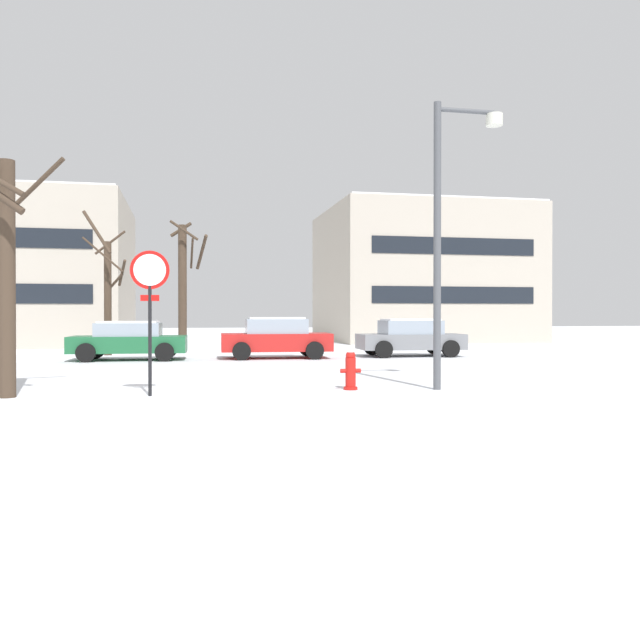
# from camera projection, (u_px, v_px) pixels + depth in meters

# --- Properties ---
(ground_plane) EXTENTS (120.00, 120.00, 0.00)m
(ground_plane) POSITION_uv_depth(u_px,v_px,m) (190.00, 385.00, 14.76)
(ground_plane) COLOR white
(road_surface) EXTENTS (80.00, 8.94, 0.00)m
(road_surface) POSITION_uv_depth(u_px,v_px,m) (189.00, 372.00, 18.16)
(road_surface) COLOR silver
(road_surface) RESTS_ON ground
(stop_sign) EXTENTS (0.76, 0.11, 2.86)m
(stop_sign) POSITION_uv_depth(u_px,v_px,m) (150.00, 294.00, 12.88)
(stop_sign) COLOR black
(stop_sign) RESTS_ON ground
(fire_hydrant) EXTENTS (0.44, 0.30, 0.86)m
(fire_hydrant) POSITION_uv_depth(u_px,v_px,m) (351.00, 369.00, 13.94)
(fire_hydrant) COLOR red
(fire_hydrant) RESTS_ON ground
(street_lamp) EXTENTS (1.56, 0.36, 6.11)m
(street_lamp) POSITION_uv_depth(u_px,v_px,m) (448.00, 217.00, 13.99)
(street_lamp) COLOR #4C4F54
(street_lamp) RESTS_ON ground
(parked_car_green) EXTENTS (4.00, 2.15, 1.35)m
(parked_car_green) POSITION_uv_depth(u_px,v_px,m) (129.00, 340.00, 22.82)
(parked_car_green) COLOR #1E6038
(parked_car_green) RESTS_ON ground
(parked_car_red) EXTENTS (4.01, 2.17, 1.48)m
(parked_car_red) POSITION_uv_depth(u_px,v_px,m) (276.00, 337.00, 23.75)
(parked_car_red) COLOR red
(parked_car_red) RESTS_ON ground
(parked_car_gray) EXTENTS (3.98, 2.19, 1.42)m
(parked_car_gray) POSITION_uv_depth(u_px,v_px,m) (410.00, 337.00, 24.88)
(parked_car_gray) COLOR slate
(parked_car_gray) RESTS_ON ground
(tree_far_left) EXTENTS (1.67, 1.66, 5.56)m
(tree_far_left) POSITION_uv_depth(u_px,v_px,m) (108.00, 290.00, 25.40)
(tree_far_left) COLOR #423326
(tree_far_left) RESTS_ON ground
(tree_near_corner) EXTENTS (1.89, 1.92, 4.77)m
(tree_near_corner) POSITION_uv_depth(u_px,v_px,m) (6.00, 268.00, 12.60)
(tree_near_corner) COLOR #423326
(tree_near_corner) RESTS_ON ground
(tree_far_mid) EXTENTS (1.55, 1.70, 5.50)m
(tree_far_mid) POSITION_uv_depth(u_px,v_px,m) (184.00, 284.00, 27.30)
(tree_far_mid) COLOR #423326
(tree_far_mid) RESTS_ON ground
(building_far_left) EXTENTS (11.16, 10.81, 7.65)m
(building_far_left) POSITION_uv_depth(u_px,v_px,m) (18.00, 272.00, 34.51)
(building_far_left) COLOR #B2A899
(building_far_left) RESTS_ON ground
(building_far_right) EXTENTS (11.44, 10.26, 7.91)m
(building_far_right) POSITION_uv_depth(u_px,v_px,m) (421.00, 275.00, 39.86)
(building_far_right) COLOR #B2A899
(building_far_right) RESTS_ON ground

